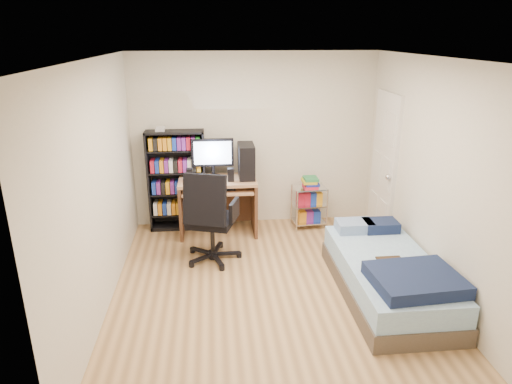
{
  "coord_description": "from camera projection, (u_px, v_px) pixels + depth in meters",
  "views": [
    {
      "loc": [
        -0.61,
        -4.46,
        2.73
      ],
      "look_at": [
        -0.13,
        0.4,
        1.02
      ],
      "focal_mm": 32.0,
      "sensor_mm": 36.0,
      "label": 1
    }
  ],
  "objects": [
    {
      "name": "room",
      "position": [
        272.0,
        183.0,
        4.73
      ],
      "size": [
        3.58,
        4.08,
        2.58
      ],
      "color": "tan",
      "rests_on": "ground"
    },
    {
      "name": "media_shelf",
      "position": [
        177.0,
        180.0,
        6.52
      ],
      "size": [
        0.82,
        0.27,
        1.51
      ],
      "color": "black",
      "rests_on": "room"
    },
    {
      "name": "computer_desk",
      "position": [
        225.0,
        183.0,
        6.42
      ],
      "size": [
        1.07,
        0.62,
        1.35
      ],
      "color": "tan",
      "rests_on": "room"
    },
    {
      "name": "office_chair",
      "position": [
        211.0,
        233.0,
        5.66
      ],
      "size": [
        0.89,
        0.89,
        1.19
      ],
      "rotation": [
        0.0,
        0.0,
        -0.31
      ],
      "color": "black",
      "rests_on": "room"
    },
    {
      "name": "wire_cart",
      "position": [
        309.0,
        195.0,
        6.63
      ],
      "size": [
        0.5,
        0.38,
        0.76
      ],
      "rotation": [
        0.0,
        0.0,
        0.09
      ],
      "color": "silver",
      "rests_on": "room"
    },
    {
      "name": "bed",
      "position": [
        389.0,
        276.0,
        4.93
      ],
      "size": [
        0.97,
        1.94,
        0.55
      ],
      "color": "brown",
      "rests_on": "room"
    },
    {
      "name": "door",
      "position": [
        384.0,
        166.0,
        6.24
      ],
      "size": [
        0.12,
        0.8,
        2.0
      ],
      "color": "silver",
      "rests_on": "room"
    }
  ]
}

